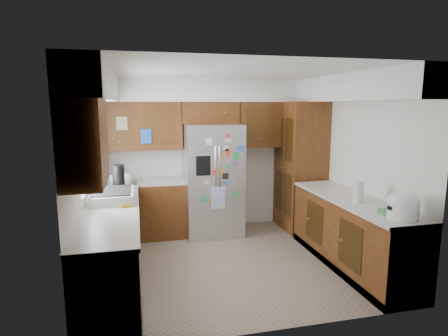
{
  "coord_description": "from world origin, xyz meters",
  "views": [
    {
      "loc": [
        -1.19,
        -4.63,
        2.09
      ],
      "look_at": [
        -0.01,
        0.35,
        1.24
      ],
      "focal_mm": 30.0,
      "sensor_mm": 36.0,
      "label": 1
    }
  ],
  "objects_px": {
    "fridge": "(213,180)",
    "paper_towel": "(359,192)",
    "pantry": "(300,166)",
    "rice_cooker": "(403,205)"
  },
  "relations": [
    {
      "from": "pantry",
      "to": "rice_cooker",
      "type": "xyz_separation_m",
      "value": [
        -0.0,
        -2.53,
        -0.01
      ]
    },
    {
      "from": "pantry",
      "to": "fridge",
      "type": "distance_m",
      "value": 1.51
    },
    {
      "from": "fridge",
      "to": "paper_towel",
      "type": "xyz_separation_m",
      "value": [
        1.42,
        -1.89,
        0.15
      ]
    },
    {
      "from": "fridge",
      "to": "paper_towel",
      "type": "bearing_deg",
      "value": -53.09
    },
    {
      "from": "rice_cooker",
      "to": "pantry",
      "type": "bearing_deg",
      "value": 89.99
    },
    {
      "from": "pantry",
      "to": "paper_towel",
      "type": "bearing_deg",
      "value": -92.41
    },
    {
      "from": "pantry",
      "to": "paper_towel",
      "type": "xyz_separation_m",
      "value": [
        -0.08,
        -1.84,
        -0.02
      ]
    },
    {
      "from": "pantry",
      "to": "fridge",
      "type": "height_order",
      "value": "pantry"
    },
    {
      "from": "fridge",
      "to": "paper_towel",
      "type": "height_order",
      "value": "fridge"
    },
    {
      "from": "pantry",
      "to": "fridge",
      "type": "bearing_deg",
      "value": 177.94
    }
  ]
}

